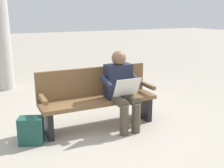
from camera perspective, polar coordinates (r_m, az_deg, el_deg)
The scene contains 4 objects.
ground_plane at distance 4.36m, azimuth -2.69°, elevation -8.70°, with size 40.00×40.00×0.00m, color #A89E8E.
bench_near at distance 4.26m, azimuth -3.13°, elevation -2.68°, with size 1.81×0.50×0.90m.
person_seated at distance 4.13m, azimuth 1.97°, elevation -0.78°, with size 0.57×0.58×1.18m.
backpack at distance 3.90m, azimuth -16.50°, elevation -9.30°, with size 0.37×0.33×0.37m.
Camera 1 is at (1.57, 3.67, 1.74)m, focal length 43.85 mm.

